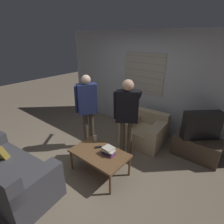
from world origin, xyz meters
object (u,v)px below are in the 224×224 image
coffee_table (99,154)px  person_left_standing (87,104)px  soda_can (95,138)px  book_stack (109,151)px  couch_blue (5,173)px  spare_remote (98,147)px  tv (201,125)px  person_right_standing (127,110)px  armchair_beige (145,131)px

coffee_table → person_left_standing: person_left_standing is taller
soda_can → person_left_standing: bearing=150.9°
book_stack → person_left_standing: bearing=156.2°
couch_blue → spare_remote: couch_blue is taller
tv → book_stack: bearing=12.4°
person_right_standing → couch_blue: bearing=-150.5°
couch_blue → spare_remote: 1.60m
person_right_standing → soda_can: person_right_standing is taller
person_left_standing → spare_remote: person_left_standing is taller
coffee_table → person_left_standing: 1.13m
tv → spare_remote: bearing=5.9°
armchair_beige → tv: (1.15, 0.19, 0.45)m
coffee_table → soda_can: soda_can is taller
book_stack → spare_remote: book_stack is taller
armchair_beige → tv: bearing=-174.0°
armchair_beige → person_left_standing: person_left_standing is taller
person_left_standing → spare_remote: 0.98m
tv → book_stack: (-1.11, -1.59, -0.24)m
person_left_standing → coffee_table: bearing=-89.5°
armchair_beige → soda_can: 1.34m
person_right_standing → coffee_table: bearing=-130.2°
couch_blue → soda_can: (0.63, 1.50, 0.19)m
person_right_standing → soda_can: size_ratio=13.32×
person_left_standing → soda_can: 0.77m
armchair_beige → book_stack: (0.03, -1.40, 0.22)m
couch_blue → armchair_beige: (1.07, 2.75, -0.03)m
couch_blue → coffee_table: couch_blue is taller
coffee_table → person_left_standing: size_ratio=0.62×
person_right_standing → spare_remote: (-0.21, -0.63, -0.61)m
couch_blue → armchair_beige: size_ratio=1.95×
coffee_table → spare_remote: size_ratio=8.22×
armchair_beige → soda_can: (-0.44, -1.24, 0.22)m
armchair_beige → tv: size_ratio=1.42×
tv → couch_blue: bearing=10.3°
couch_blue → coffee_table: (0.95, 1.27, 0.09)m
person_right_standing → person_left_standing: bearing=161.9°
tv → soda_can: (-1.59, -1.43, -0.23)m
coffee_table → soda_can: bearing=144.0°
couch_blue → book_stack: couch_blue is taller
spare_remote → armchair_beige: bearing=118.2°
tv → person_right_standing: size_ratio=0.41×
armchair_beige → spare_remote: 1.41m
person_right_standing → spare_remote: 0.90m
armchair_beige → person_right_standing: 1.08m
coffee_table → person_right_standing: person_right_standing is taller
armchair_beige → person_left_standing: bearing=43.9°
soda_can → spare_remote: size_ratio=0.99×
spare_remote → tv: bearing=86.7°
person_right_standing → book_stack: bearing=-117.2°
tv → armchair_beige: bearing=-33.2°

